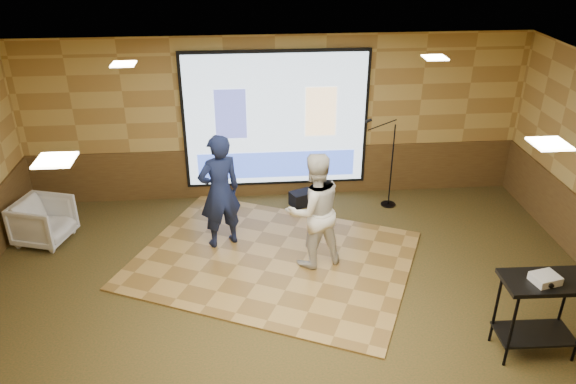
{
  "coord_description": "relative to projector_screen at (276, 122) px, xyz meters",
  "views": [
    {
      "loc": [
        -0.59,
        -6.04,
        4.9
      ],
      "look_at": [
        0.01,
        1.0,
        1.3
      ],
      "focal_mm": 35.0,
      "sensor_mm": 36.0,
      "label": 1
    }
  ],
  "objects": [
    {
      "name": "ground",
      "position": [
        0.0,
        -3.44,
        -1.47
      ],
      "size": [
        9.0,
        9.0,
        0.0
      ],
      "primitive_type": "plane",
      "color": "#2C3417",
      "rests_on": "ground"
    },
    {
      "name": "room_shell",
      "position": [
        0.0,
        -3.44,
        0.62
      ],
      "size": [
        9.04,
        7.04,
        3.02
      ],
      "color": "tan",
      "rests_on": "ground"
    },
    {
      "name": "wainscot_back",
      "position": [
        0.0,
        0.04,
        -1.0
      ],
      "size": [
        9.0,
        0.04,
        0.95
      ],
      "primitive_type": "cube",
      "color": "#4C3219",
      "rests_on": "ground"
    },
    {
      "name": "projector_screen",
      "position": [
        0.0,
        0.0,
        0.0
      ],
      "size": [
        3.32,
        0.06,
        2.52
      ],
      "color": "black",
      "rests_on": "room_shell"
    },
    {
      "name": "downlight_nw",
      "position": [
        -2.2,
        -1.64,
        1.5
      ],
      "size": [
        0.32,
        0.32,
        0.02
      ],
      "primitive_type": "cube",
      "color": "#F8E3BA",
      "rests_on": "room_shell"
    },
    {
      "name": "downlight_ne",
      "position": [
        2.2,
        -1.64,
        1.5
      ],
      "size": [
        0.32,
        0.32,
        0.02
      ],
      "primitive_type": "cube",
      "color": "#F8E3BA",
      "rests_on": "room_shell"
    },
    {
      "name": "downlight_sw",
      "position": [
        -2.2,
        -4.94,
        1.5
      ],
      "size": [
        0.32,
        0.32,
        0.02
      ],
      "primitive_type": "cube",
      "color": "#F8E3BA",
      "rests_on": "room_shell"
    },
    {
      "name": "downlight_se",
      "position": [
        2.2,
        -4.94,
        1.5
      ],
      "size": [
        0.32,
        0.32,
        0.02
      ],
      "primitive_type": "cube",
      "color": "#F8E3BA",
      "rests_on": "room_shell"
    },
    {
      "name": "dance_floor",
      "position": [
        -0.21,
        -2.2,
        -1.46
      ],
      "size": [
        5.03,
        4.54,
        0.03
      ],
      "primitive_type": "cube",
      "rotation": [
        0.0,
        0.0,
        -0.43
      ],
      "color": "#A37B3B",
      "rests_on": "ground"
    },
    {
      "name": "player_left",
      "position": [
        -0.99,
        -1.67,
        -0.51
      ],
      "size": [
        0.81,
        0.69,
        1.87
      ],
      "primitive_type": "imported",
      "rotation": [
        0.0,
        0.0,
        3.56
      ],
      "color": "#131B3D",
      "rests_on": "dance_floor"
    },
    {
      "name": "player_right",
      "position": [
        0.4,
        -2.34,
        -0.54
      ],
      "size": [
        1.04,
        0.91,
        1.8
      ],
      "primitive_type": "imported",
      "rotation": [
        0.0,
        0.0,
        3.44
      ],
      "color": "silver",
      "rests_on": "dance_floor"
    },
    {
      "name": "av_table",
      "position": [
        2.84,
        -4.45,
        -0.71
      ],
      "size": [
        1.01,
        0.53,
        1.07
      ],
      "rotation": [
        0.0,
        0.0,
        -0.03
      ],
      "color": "black",
      "rests_on": "ground"
    },
    {
      "name": "projector",
      "position": [
        2.79,
        -4.49,
        -0.36
      ],
      "size": [
        0.34,
        0.3,
        0.1
      ],
      "primitive_type": "cube",
      "rotation": [
        0.0,
        0.0,
        0.22
      ],
      "color": "silver",
      "rests_on": "av_table"
    },
    {
      "name": "mic_stand",
      "position": [
        1.97,
        -0.56,
        -0.98
      ],
      "size": [
        0.66,
        0.27,
        1.69
      ],
      "rotation": [
        0.0,
        0.0,
        -0.3
      ],
      "color": "black",
      "rests_on": "ground"
    },
    {
      "name": "banquet_chair",
      "position": [
        -3.87,
        -1.31,
        -1.11
      ],
      "size": [
        0.99,
        0.98,
        0.73
      ],
      "primitive_type": "imported",
      "rotation": [
        0.0,
        0.0,
        1.27
      ],
      "color": "gray",
      "rests_on": "ground"
    },
    {
      "name": "duffel_bag",
      "position": [
        0.44,
        -0.42,
        -1.34
      ],
      "size": [
        0.5,
        0.42,
        0.26
      ],
      "primitive_type": "cube",
      "rotation": [
        0.0,
        0.0,
        0.41
      ],
      "color": "black",
      "rests_on": "ground"
    }
  ]
}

